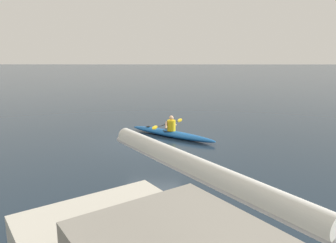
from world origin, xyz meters
TOP-DOWN VIEW (x-y plane):
  - ground_plane at (0.00, 0.00)m, footprint 160.00×160.00m
  - kayak at (-0.81, -0.84)m, footprint 4.12×3.26m
  - kayaker at (-0.80, -0.85)m, footprint 1.42×1.90m

SIDE VIEW (x-z plane):
  - ground_plane at x=0.00m, z-range 0.00..0.00m
  - kayak at x=-0.81m, z-range 0.00..0.30m
  - kayaker at x=-0.80m, z-range 0.24..0.95m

